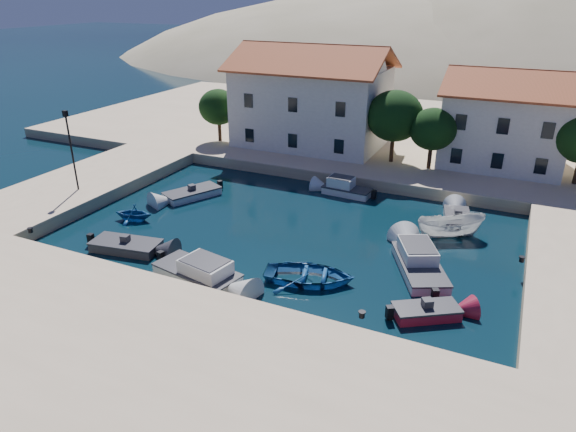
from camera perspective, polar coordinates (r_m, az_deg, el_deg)
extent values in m
plane|color=black|center=(28.11, -8.40, -9.65)|extent=(400.00, 400.00, 0.00)
cube|color=#C9AE89|center=(24.07, -16.49, -15.54)|extent=(52.00, 12.00, 1.00)
cube|color=#C9AE89|center=(46.19, -21.70, 3.27)|extent=(8.00, 20.00, 1.00)
cube|color=#C9AE89|center=(60.30, 13.40, 8.87)|extent=(80.00, 36.00, 1.00)
ellipsoid|color=#988D67|center=(136.09, 14.32, 7.98)|extent=(198.00, 126.00, 72.00)
cube|color=beige|center=(52.24, 2.62, 12.03)|extent=(14.00, 9.00, 7.50)
pyramid|color=#9B4B23|center=(51.48, 2.73, 17.33)|extent=(14.70, 9.45, 2.20)
cube|color=beige|center=(49.59, 22.92, 8.97)|extent=(10.00, 8.00, 6.50)
pyramid|color=#9B4B23|center=(48.83, 23.71, 13.66)|extent=(10.50, 8.40, 1.80)
cylinder|color=#382314|center=(54.27, -7.61, 9.59)|extent=(0.36, 0.36, 2.50)
ellipsoid|color=black|center=(53.77, -7.74, 11.91)|extent=(4.00, 4.00, 3.60)
cylinder|color=#382314|center=(47.78, 11.50, 7.68)|extent=(0.36, 0.36, 3.00)
ellipsoid|color=black|center=(47.12, 11.77, 10.83)|extent=(5.00, 5.00, 4.50)
cylinder|color=#382314|center=(46.73, 15.49, 6.61)|extent=(0.36, 0.36, 2.50)
ellipsoid|color=black|center=(46.15, 15.80, 9.28)|extent=(4.00, 4.00, 3.60)
cylinder|color=black|center=(42.82, -22.87, 6.51)|extent=(0.14, 0.14, 6.00)
cube|color=black|center=(42.12, -23.52, 10.39)|extent=(0.35, 0.25, 0.45)
cylinder|color=black|center=(37.11, -26.71, -1.44)|extent=(0.36, 0.36, 0.30)
cylinder|color=black|center=(25.22, 8.21, -10.80)|extent=(0.36, 0.36, 0.30)
cylinder|color=black|center=(32.59, 24.54, -4.41)|extent=(0.36, 0.36, 0.30)
cube|color=#333237|center=(34.69, -17.52, -3.25)|extent=(4.59, 2.61, 0.90)
cube|color=#333237|center=(34.54, -17.59, -2.76)|extent=(4.70, 2.66, 0.10)
cube|color=#333237|center=(34.45, -17.63, -2.43)|extent=(0.57, 0.57, 0.50)
cube|color=silver|center=(30.41, -10.05, -6.43)|extent=(5.49, 3.16, 0.90)
cube|color=#333237|center=(30.24, -10.10, -5.89)|extent=(5.62, 3.23, 0.10)
cube|color=silver|center=(30.06, -10.15, -5.28)|extent=(3.05, 2.37, 0.90)
imported|color=#194D8B|center=(29.83, 2.38, -7.24)|extent=(5.95, 4.89, 1.07)
cube|color=maroon|center=(27.63, 15.10, -10.33)|extent=(3.53, 3.00, 0.90)
cube|color=#333237|center=(27.45, 15.17, -9.76)|extent=(3.62, 3.07, 0.10)
cube|color=#333237|center=(27.33, 15.22, -9.37)|extent=(0.69, 0.69, 0.50)
cube|color=silver|center=(31.62, 14.38, -5.59)|extent=(4.38, 5.87, 0.90)
cube|color=#333237|center=(31.47, 14.44, -5.07)|extent=(4.47, 6.01, 0.10)
cube|color=silver|center=(31.29, 14.51, -4.48)|extent=(2.95, 3.42, 0.90)
imported|color=silver|center=(36.59, 17.48, -2.23)|extent=(4.90, 3.81, 1.79)
cube|color=silver|center=(38.77, 18.29, -0.44)|extent=(2.49, 4.00, 0.90)
cube|color=#333237|center=(38.64, 18.35, 0.01)|extent=(2.54, 4.09, 0.10)
cube|color=#333237|center=(38.56, 18.39, 0.31)|extent=(0.59, 0.59, 0.50)
imported|color=#194D8B|center=(39.08, -16.71, -0.43)|extent=(3.23, 2.96, 1.43)
cube|color=silver|center=(42.27, -10.58, 2.41)|extent=(3.69, 4.81, 0.90)
cube|color=#333237|center=(42.15, -10.62, 2.83)|extent=(3.77, 4.92, 0.10)
cube|color=#333237|center=(42.08, -10.64, 3.11)|extent=(0.67, 0.67, 0.50)
cube|color=silver|center=(42.32, 6.56, 2.69)|extent=(3.96, 1.89, 0.90)
cube|color=#333237|center=(42.20, 6.58, 3.11)|extent=(4.05, 1.92, 0.10)
cube|color=silver|center=(42.07, 6.60, 3.58)|extent=(2.13, 1.52, 0.90)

